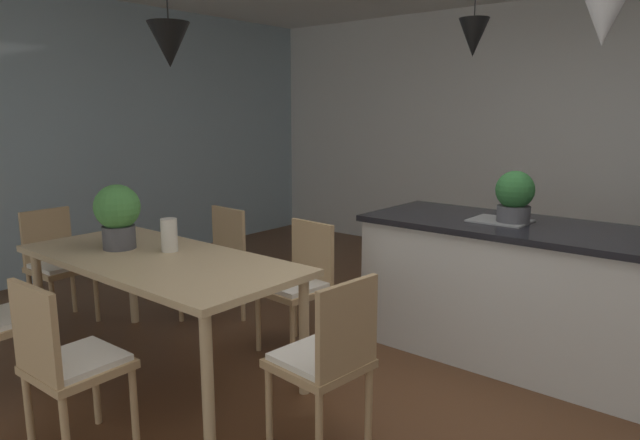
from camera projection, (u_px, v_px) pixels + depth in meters
ground_plane at (438, 406)px, 3.15m from camera, size 10.00×8.40×0.04m
wall_back_kitchen at (607, 139)px, 5.35m from camera, size 10.00×0.12×2.70m
window_wall_left_glazing at (66, 138)px, 5.43m from camera, size 0.06×8.40×2.70m
dining_table at (158, 268)px, 3.41m from camera, size 1.91×0.86×0.74m
chair_far_left at (216, 261)px, 4.32m from camera, size 0.43×0.43×0.87m
chair_near_right at (67, 362)px, 2.58m from camera, size 0.41×0.41×0.87m
chair_far_right at (299, 282)px, 3.78m from camera, size 0.43×0.43×0.87m
chair_window_end at (57, 262)px, 4.28m from camera, size 0.41×0.41×0.87m
chair_kitchen_end at (327, 358)px, 2.62m from camera, size 0.43×0.43×0.87m
kitchen_island at (516, 290)px, 3.66m from camera, size 1.98×0.84×0.91m
pendant_over_table at (169, 45)px, 3.06m from camera, size 0.23×0.23×0.86m
pendant_over_island_main at (473, 37)px, 3.59m from camera, size 0.19×0.19×0.75m
pendant_over_island_aux at (604, 21)px, 3.10m from camera, size 0.23×0.23×0.74m
potted_plant_on_island at (515, 196)px, 3.57m from camera, size 0.24×0.24×0.34m
potted_plant_on_table at (118, 213)px, 3.56m from camera, size 0.29×0.29×0.41m
vase_on_dining_table at (169, 235)px, 3.51m from camera, size 0.10×0.10×0.21m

